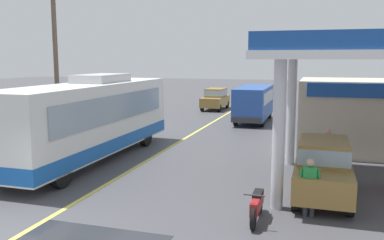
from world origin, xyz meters
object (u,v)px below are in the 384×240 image
at_px(motorcycle_parked_forecourt, 257,205).
at_px(car_at_pump, 323,165).
at_px(minibus_opposing_lane, 254,101).
at_px(coach_bus_main, 91,121).
at_px(pedestrian_by_shop, 309,184).
at_px(pedestrian_near_pump, 328,147).
at_px(car_trailing_behind_bus, 215,98).

bearing_deg(motorcycle_parked_forecourt, car_at_pump, 57.71).
relative_size(minibus_opposing_lane, motorcycle_parked_forecourt, 3.41).
relative_size(coach_bus_main, pedestrian_by_shop, 6.65).
relative_size(car_at_pump, pedestrian_by_shop, 2.53).
bearing_deg(pedestrian_near_pump, coach_bus_main, -173.37).
distance_m(pedestrian_near_pump, car_trailing_behind_bus, 20.20).
relative_size(coach_bus_main, minibus_opposing_lane, 1.80).
xyz_separation_m(coach_bus_main, minibus_opposing_lane, (5.07, 13.06, -0.25)).
height_order(motorcycle_parked_forecourt, pedestrian_by_shop, pedestrian_by_shop).
xyz_separation_m(car_at_pump, car_trailing_behind_bus, (-8.84, 21.34, 0.00)).
xyz_separation_m(coach_bus_main, pedestrian_by_shop, (9.26, -4.07, -0.79)).
bearing_deg(coach_bus_main, car_trailing_behind_bus, 87.66).
bearing_deg(car_trailing_behind_bus, pedestrian_near_pump, -63.46).
xyz_separation_m(car_at_pump, minibus_opposing_lane, (-4.55, 15.18, 0.46)).
bearing_deg(pedestrian_by_shop, minibus_opposing_lane, 103.74).
distance_m(car_at_pump, car_trailing_behind_bus, 23.10).
distance_m(car_at_pump, pedestrian_near_pump, 3.27).
relative_size(minibus_opposing_lane, car_trailing_behind_bus, 1.46).
bearing_deg(motorcycle_parked_forecourt, pedestrian_by_shop, 29.33).
height_order(pedestrian_by_shop, car_trailing_behind_bus, car_trailing_behind_bus).
bearing_deg(car_at_pump, coach_bus_main, 167.53).
relative_size(coach_bus_main, pedestrian_near_pump, 6.65).
bearing_deg(minibus_opposing_lane, coach_bus_main, -111.22).
xyz_separation_m(minibus_opposing_lane, pedestrian_near_pump, (4.74, -11.92, -0.54)).
distance_m(minibus_opposing_lane, pedestrian_by_shop, 17.64).
distance_m(coach_bus_main, minibus_opposing_lane, 14.01).
height_order(minibus_opposing_lane, car_trailing_behind_bus, minibus_opposing_lane).
xyz_separation_m(coach_bus_main, car_trailing_behind_bus, (0.78, 19.22, -0.71)).
relative_size(minibus_opposing_lane, pedestrian_by_shop, 3.69).
relative_size(pedestrian_by_shop, car_trailing_behind_bus, 0.40).
relative_size(car_at_pump, motorcycle_parked_forecourt, 2.33).
bearing_deg(minibus_opposing_lane, motorcycle_parked_forecourt, -80.93).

